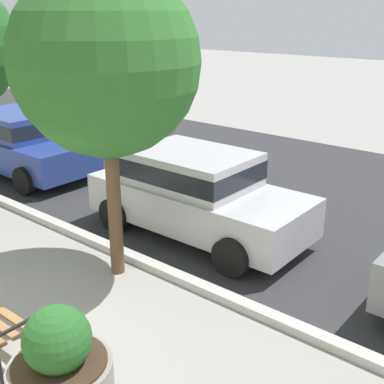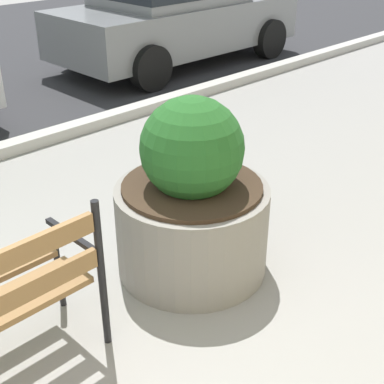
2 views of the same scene
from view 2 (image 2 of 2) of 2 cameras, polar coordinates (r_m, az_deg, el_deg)
name	(u,v)px [view 2 (image 2 of 2)]	position (r m, az deg, el deg)	size (l,w,h in m)	color
concrete_planter	(192,204)	(3.60, 0.00, -1.33)	(1.04, 1.04, 1.25)	gray
parked_car_grey	(175,10)	(8.94, -1.82, 18.77)	(4.11, 1.94, 1.56)	slate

